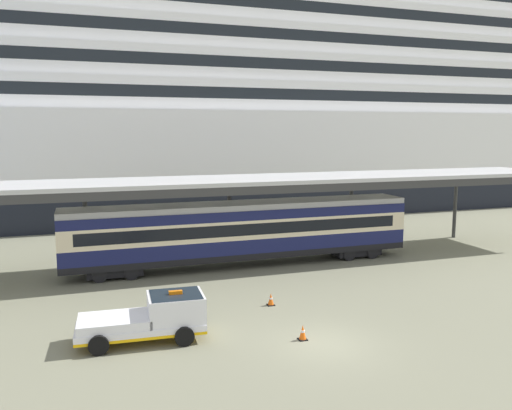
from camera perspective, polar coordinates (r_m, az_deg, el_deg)
ground_plane at (r=22.17m, az=7.45°, el=-14.87°), size 400.00×400.00×0.00m
cruise_ship at (r=62.79m, az=-10.35°, el=11.59°), size 127.37×31.27×37.07m
platform_canopy at (r=33.38m, az=-1.73°, el=2.57°), size 47.59×5.84×5.64m
train_carriage at (r=33.44m, az=-1.50°, el=-2.79°), size 22.31×2.81×4.11m
service_truck at (r=22.50m, az=-11.16°, el=-11.90°), size 5.31×2.49×2.02m
traffic_cone_near at (r=26.39m, az=1.63°, el=-10.29°), size 0.36×0.36×0.61m
traffic_cone_mid at (r=22.37m, az=5.14°, el=-13.73°), size 0.36×0.36×0.65m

